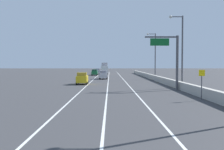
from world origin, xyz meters
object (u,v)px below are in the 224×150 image
(lamp_post_right_second, at_px, (181,47))
(car_white_2, at_px, (97,71))
(speed_advisory_sign, at_px, (202,82))
(lamp_post_right_third, at_px, (154,53))
(car_yellow_3, at_px, (82,78))
(car_green_0, at_px, (95,72))
(overhead_sign_gantry, at_px, (172,56))
(box_truck, at_px, (105,69))
(car_silver_1, at_px, (103,75))

(lamp_post_right_second, xyz_separation_m, car_white_2, (-15.17, 59.34, -5.17))
(speed_advisory_sign, relative_size, lamp_post_right_third, 0.28)
(car_yellow_3, bearing_deg, car_green_0, 89.98)
(overhead_sign_gantry, distance_m, lamp_post_right_third, 25.73)
(speed_advisory_sign, bearing_deg, car_green_0, 103.19)
(car_yellow_3, height_order, box_truck, box_truck)
(speed_advisory_sign, relative_size, car_green_0, 0.63)
(lamp_post_right_second, height_order, box_truck, lamp_post_right_second)
(lamp_post_right_second, distance_m, box_truck, 56.64)
(car_white_2, height_order, box_truck, box_truck)
(overhead_sign_gantry, distance_m, box_truck, 59.08)
(car_green_0, relative_size, box_truck, 0.58)
(overhead_sign_gantry, relative_size, car_white_2, 1.84)
(lamp_post_right_second, xyz_separation_m, car_yellow_3, (-15.46, 7.45, -5.11))
(car_white_2, relative_size, box_truck, 0.49)
(car_silver_1, relative_size, car_white_2, 1.18)
(overhead_sign_gantry, distance_m, speed_advisory_sign, 11.22)
(overhead_sign_gantry, height_order, car_yellow_3, overhead_sign_gantry)
(lamp_post_right_second, xyz_separation_m, car_silver_1, (-12.12, 24.52, -5.13))
(speed_advisory_sign, height_order, car_white_2, speed_advisory_sign)
(car_yellow_3, bearing_deg, lamp_post_right_third, 44.88)
(car_green_0, xyz_separation_m, car_yellow_3, (-0.01, -38.09, 0.08))
(lamp_post_right_second, relative_size, car_silver_1, 2.25)
(overhead_sign_gantry, bearing_deg, car_yellow_3, 142.24)
(speed_advisory_sign, height_order, lamp_post_right_third, lamp_post_right_third)
(overhead_sign_gantry, xyz_separation_m, box_truck, (-10.49, 58.07, -2.84))
(lamp_post_right_second, relative_size, box_truck, 1.30)
(car_white_2, bearing_deg, overhead_sign_gantry, -78.06)
(lamp_post_right_second, relative_size, car_yellow_3, 2.64)
(car_silver_1, xyz_separation_m, car_yellow_3, (-3.35, -17.07, 0.02))
(speed_advisory_sign, bearing_deg, car_yellow_3, 123.23)
(box_truck, bearing_deg, overhead_sign_gantry, -79.76)
(speed_advisory_sign, height_order, car_green_0, speed_advisory_sign)
(car_yellow_3, bearing_deg, speed_advisory_sign, -56.77)
(overhead_sign_gantry, height_order, box_truck, overhead_sign_gantry)
(car_silver_1, bearing_deg, box_truck, 90.68)
(car_white_2, bearing_deg, lamp_post_right_second, -75.66)
(overhead_sign_gantry, distance_m, car_yellow_3, 17.44)
(speed_advisory_sign, bearing_deg, car_silver_1, 105.42)
(car_silver_1, distance_m, car_white_2, 34.96)
(car_green_0, distance_m, car_white_2, 13.81)
(speed_advisory_sign, xyz_separation_m, lamp_post_right_second, (1.54, 13.80, 4.40))
(lamp_post_right_second, bearing_deg, car_silver_1, 116.30)
(lamp_post_right_second, bearing_deg, car_yellow_3, 154.28)
(car_green_0, bearing_deg, overhead_sign_gantry, -74.49)
(lamp_post_right_second, relative_size, car_green_0, 2.26)
(car_white_2, xyz_separation_m, box_truck, (2.69, -4.26, 0.89))
(speed_advisory_sign, distance_m, box_truck, 69.75)
(lamp_post_right_second, height_order, car_silver_1, lamp_post_right_second)
(car_yellow_3, bearing_deg, car_silver_1, 78.90)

